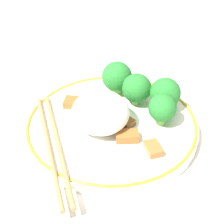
{
  "coord_description": "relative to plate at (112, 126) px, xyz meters",
  "views": [
    {
      "loc": [
        -0.38,
        0.21,
        0.37
      ],
      "look_at": [
        0.0,
        0.0,
        0.04
      ],
      "focal_mm": 60.0,
      "sensor_mm": 36.0,
      "label": 1
    }
  ],
  "objects": [
    {
      "name": "ground_plane",
      "position": [
        0.0,
        0.0,
        -0.01
      ],
      "size": [
        3.0,
        3.0,
        0.0
      ],
      "primitive_type": "plane",
      "color": "silver"
    },
    {
      "name": "plate",
      "position": [
        0.0,
        0.0,
        0.0
      ],
      "size": [
        0.26,
        0.26,
        0.02
      ],
      "color": "white",
      "rests_on": "ground_plane"
    },
    {
      "name": "rice_mound",
      "position": [
        -0.0,
        0.02,
        0.03
      ],
      "size": [
        0.09,
        0.08,
        0.05
      ],
      "color": "white",
      "rests_on": "plate"
    },
    {
      "name": "broccoli_back_left",
      "position": [
        -0.04,
        -0.06,
        0.04
      ],
      "size": [
        0.04,
        0.04,
        0.05
      ],
      "color": "#72AD4C",
      "rests_on": "plate"
    },
    {
      "name": "broccoli_back_center",
      "position": [
        -0.01,
        -0.09,
        0.03
      ],
      "size": [
        0.05,
        0.05,
        0.05
      ],
      "color": "#72AD4C",
      "rests_on": "plate"
    },
    {
      "name": "broccoli_back_right",
      "position": [
        0.02,
        -0.06,
        0.04
      ],
      "size": [
        0.05,
        0.05,
        0.05
      ],
      "color": "#72AD4C",
      "rests_on": "plate"
    },
    {
      "name": "broccoli_mid_left",
      "position": [
        0.06,
        -0.05,
        0.04
      ],
      "size": [
        0.05,
        0.05,
        0.06
      ],
      "color": "#72AD4C",
      "rests_on": "plate"
    },
    {
      "name": "meat_near_front",
      "position": [
        0.07,
        0.03,
        0.01
      ],
      "size": [
        0.04,
        0.04,
        0.01
      ],
      "color": "#995B28",
      "rests_on": "plate"
    },
    {
      "name": "meat_near_left",
      "position": [
        -0.08,
        -0.02,
        0.01
      ],
      "size": [
        0.03,
        0.03,
        0.01
      ],
      "color": "#9E6633",
      "rests_on": "plate"
    },
    {
      "name": "meat_near_right",
      "position": [
        -0.04,
        -0.0,
        0.01
      ],
      "size": [
        0.03,
        0.04,
        0.01
      ],
      "color": "#995B28",
      "rests_on": "plate"
    },
    {
      "name": "meat_near_back",
      "position": [
        -0.01,
        -0.02,
        0.01
      ],
      "size": [
        0.03,
        0.03,
        0.01
      ],
      "color": "brown",
      "rests_on": "plate"
    },
    {
      "name": "chopsticks",
      "position": [
        -0.01,
        0.1,
        0.01
      ],
      "size": [
        0.22,
        0.07,
        0.01
      ],
      "color": "#AD8451",
      "rests_on": "plate"
    }
  ]
}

